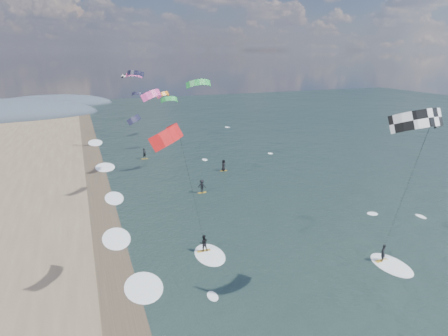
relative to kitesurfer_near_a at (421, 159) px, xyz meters
name	(u,v)px	position (x,y,z in m)	size (l,w,h in m)	color
ground	(296,303)	(-7.03, 2.64, -11.02)	(260.00, 260.00, 0.00)	black
wet_sand_strip	(114,266)	(-19.03, 12.64, -11.02)	(3.00, 240.00, 0.00)	#382D23
kitesurfer_near_a	(421,159)	(0.00, 0.00, 0.00)	(7.58, 8.33, 14.98)	#B98A20
kitesurfer_near_b	(190,178)	(-13.32, 7.92, -2.25)	(6.69, 9.21, 13.80)	#B98A20
far_kitesurfers	(196,172)	(-5.48, 32.43, -10.11)	(11.27, 19.76, 1.85)	#B98A20
bg_kite_field	(149,87)	(-7.55, 55.06, 0.20)	(12.59, 72.19, 8.30)	orange
shoreline_surf	(121,239)	(-17.83, 17.39, -11.02)	(2.40, 79.40, 0.11)	white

